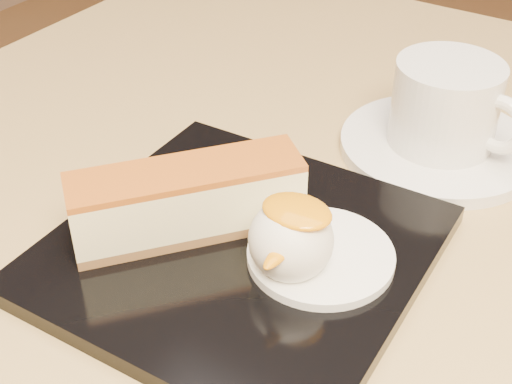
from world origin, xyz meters
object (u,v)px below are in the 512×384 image
Objects in this scene: table at (319,363)px; saucer at (438,146)px; cheesecake at (187,200)px; ice_cream_scoop at (291,240)px; coffee_cup at (448,103)px; dessert_plate at (239,251)px.

saucer is at bearing 73.98° from table.
ice_cream_scoop is (0.08, 0.00, 0.00)m from cheesecake.
table is at bearing 98.97° from ice_cream_scoop.
coffee_cup is (0.10, 0.19, 0.01)m from cheesecake.
ice_cream_scoop is at bearing -81.03° from table.
ice_cream_scoop is at bearing -7.13° from dessert_plate.
coffee_cup reaches higher than ice_cream_scoop.
dessert_plate is 2.07× the size of coffee_cup.
ice_cream_scoop is at bearing -86.29° from coffee_cup.
dessert_plate is 0.05m from cheesecake.
dessert_plate is at bearing -110.94° from table.
table is at bearing 69.06° from dessert_plate.
ice_cream_scoop is (0.01, -0.08, 0.19)m from table.
table is 0.18m from dessert_plate.
coffee_cup is at bearing -10.40° from saucer.
cheesecake is (-0.04, -0.01, 0.03)m from dessert_plate.
saucer is at bearing 13.19° from cheesecake.
cheesecake is 0.21m from coffee_cup.
coffee_cup is (0.00, -0.00, 0.04)m from saucer.
saucer reaches higher than table.
ice_cream_scoop is 0.47× the size of coffee_cup.
coffee_cup is at bearing 83.30° from ice_cream_scoop.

